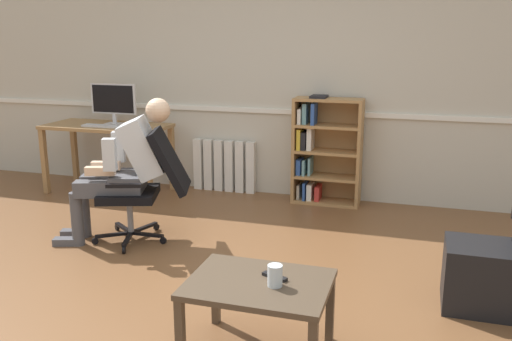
{
  "coord_description": "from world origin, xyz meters",
  "views": [
    {
      "loc": [
        1.34,
        -3.02,
        1.71
      ],
      "look_at": [
        0.15,
        0.85,
        0.7
      ],
      "focal_mm": 38.2,
      "sensor_mm": 36.0,
      "label": 1
    }
  ],
  "objects_px": {
    "computer_desk": "(107,134)",
    "spare_remote": "(275,276)",
    "keyboard": "(102,126)",
    "coffee_table": "(259,291)",
    "office_chair": "(147,181)",
    "computer_mouse": "(126,126)",
    "person_seated": "(124,166)",
    "imac_monitor": "(113,101)",
    "drinking_glass": "(275,276)",
    "radiator": "(224,166)",
    "bookshelf": "(323,151)"
  },
  "relations": [
    {
      "from": "radiator",
      "to": "office_chair",
      "type": "bearing_deg",
      "value": -92.84
    },
    {
      "from": "computer_desk",
      "to": "spare_remote",
      "type": "height_order",
      "value": "computer_desk"
    },
    {
      "from": "keyboard",
      "to": "bookshelf",
      "type": "height_order",
      "value": "bookshelf"
    },
    {
      "from": "coffee_table",
      "to": "keyboard",
      "type": "bearing_deg",
      "value": 135.27
    },
    {
      "from": "radiator",
      "to": "office_chair",
      "type": "relative_size",
      "value": 0.75
    },
    {
      "from": "imac_monitor",
      "to": "keyboard",
      "type": "height_order",
      "value": "imac_monitor"
    },
    {
      "from": "radiator",
      "to": "drinking_glass",
      "type": "distance_m",
      "value": 3.35
    },
    {
      "from": "person_seated",
      "to": "coffee_table",
      "type": "distance_m",
      "value": 2.07
    },
    {
      "from": "computer_mouse",
      "to": "bookshelf",
      "type": "relative_size",
      "value": 0.09
    },
    {
      "from": "keyboard",
      "to": "person_seated",
      "type": "xyz_separation_m",
      "value": [
        0.94,
        -1.16,
        -0.12
      ]
    },
    {
      "from": "computer_desk",
      "to": "imac_monitor",
      "type": "bearing_deg",
      "value": 54.36
    },
    {
      "from": "office_chair",
      "to": "spare_remote",
      "type": "distance_m",
      "value": 1.97
    },
    {
      "from": "bookshelf",
      "to": "person_seated",
      "type": "xyz_separation_m",
      "value": [
        -1.38,
        -1.59,
        0.1
      ]
    },
    {
      "from": "person_seated",
      "to": "drinking_glass",
      "type": "height_order",
      "value": "person_seated"
    },
    {
      "from": "computer_desk",
      "to": "drinking_glass",
      "type": "relative_size",
      "value": 11.74
    },
    {
      "from": "computer_mouse",
      "to": "drinking_glass",
      "type": "relative_size",
      "value": 0.87
    },
    {
      "from": "bookshelf",
      "to": "radiator",
      "type": "distance_m",
      "value": 1.16
    },
    {
      "from": "imac_monitor",
      "to": "computer_desk",
      "type": "bearing_deg",
      "value": -125.64
    },
    {
      "from": "radiator",
      "to": "drinking_glass",
      "type": "bearing_deg",
      "value": -65.15
    },
    {
      "from": "office_chair",
      "to": "drinking_glass",
      "type": "distance_m",
      "value": 2.05
    },
    {
      "from": "computer_desk",
      "to": "radiator",
      "type": "xyz_separation_m",
      "value": [
        1.22,
        0.39,
        -0.36
      ]
    },
    {
      "from": "imac_monitor",
      "to": "person_seated",
      "type": "bearing_deg",
      "value": -56.44
    },
    {
      "from": "radiator",
      "to": "spare_remote",
      "type": "bearing_deg",
      "value": -64.89
    },
    {
      "from": "imac_monitor",
      "to": "radiator",
      "type": "relative_size",
      "value": 0.75
    },
    {
      "from": "computer_desk",
      "to": "spare_remote",
      "type": "relative_size",
      "value": 9.04
    },
    {
      "from": "bookshelf",
      "to": "radiator",
      "type": "bearing_deg",
      "value": 174.97
    },
    {
      "from": "computer_desk",
      "to": "keyboard",
      "type": "distance_m",
      "value": 0.18
    },
    {
      "from": "coffee_table",
      "to": "computer_mouse",
      "type": "bearing_deg",
      "value": 131.65
    },
    {
      "from": "keyboard",
      "to": "imac_monitor",
      "type": "bearing_deg",
      "value": 83.26
    },
    {
      "from": "drinking_glass",
      "to": "spare_remote",
      "type": "bearing_deg",
      "value": 105.88
    },
    {
      "from": "keyboard",
      "to": "person_seated",
      "type": "distance_m",
      "value": 1.49
    },
    {
      "from": "computer_mouse",
      "to": "coffee_table",
      "type": "relative_size",
      "value": 0.13
    },
    {
      "from": "keyboard",
      "to": "drinking_glass",
      "type": "height_order",
      "value": "keyboard"
    },
    {
      "from": "bookshelf",
      "to": "person_seated",
      "type": "distance_m",
      "value": 2.11
    },
    {
      "from": "imac_monitor",
      "to": "spare_remote",
      "type": "distance_m",
      "value": 3.71
    },
    {
      "from": "coffee_table",
      "to": "imac_monitor",
      "type": "bearing_deg",
      "value": 132.58
    },
    {
      "from": "radiator",
      "to": "person_seated",
      "type": "bearing_deg",
      "value": -98.69
    },
    {
      "from": "keyboard",
      "to": "computer_mouse",
      "type": "bearing_deg",
      "value": 4.08
    },
    {
      "from": "imac_monitor",
      "to": "drinking_glass",
      "type": "bearing_deg",
      "value": -46.61
    },
    {
      "from": "radiator",
      "to": "imac_monitor",
      "type": "bearing_deg",
      "value": -165.01
    },
    {
      "from": "computer_mouse",
      "to": "spare_remote",
      "type": "height_order",
      "value": "computer_mouse"
    },
    {
      "from": "radiator",
      "to": "drinking_glass",
      "type": "xyz_separation_m",
      "value": [
        1.41,
        -3.04,
        0.21
      ]
    },
    {
      "from": "imac_monitor",
      "to": "coffee_table",
      "type": "relative_size",
      "value": 0.72
    },
    {
      "from": "drinking_glass",
      "to": "spare_remote",
      "type": "height_order",
      "value": "drinking_glass"
    },
    {
      "from": "imac_monitor",
      "to": "keyboard",
      "type": "bearing_deg",
      "value": -96.74
    },
    {
      "from": "radiator",
      "to": "keyboard",
      "type": "bearing_deg",
      "value": -156.06
    },
    {
      "from": "person_seated",
      "to": "coffee_table",
      "type": "relative_size",
      "value": 1.61
    },
    {
      "from": "keyboard",
      "to": "coffee_table",
      "type": "bearing_deg",
      "value": -44.73
    },
    {
      "from": "imac_monitor",
      "to": "person_seated",
      "type": "distance_m",
      "value": 1.69
    },
    {
      "from": "computer_desk",
      "to": "office_chair",
      "type": "distance_m",
      "value": 1.69
    }
  ]
}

